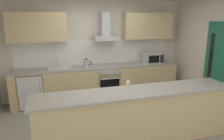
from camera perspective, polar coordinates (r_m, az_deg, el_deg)
ground at (r=4.42m, az=1.08°, el=-14.90°), size 5.89×4.69×0.02m
wall_back at (r=5.78m, az=-4.62°, el=5.71°), size 5.89×0.12×2.60m
wall_right at (r=5.28m, az=28.09°, el=3.32°), size 0.12×4.69×2.60m
backsplash_tile at (r=5.72m, az=-4.45°, el=4.91°), size 4.16×0.02×0.66m
counter_back at (r=5.60m, az=-3.63°, el=-3.46°), size 4.30×0.60×0.90m
counter_island at (r=3.74m, az=6.61°, el=-12.31°), size 3.47×0.64×0.94m
upper_cabinets at (r=5.50m, az=-4.23°, el=11.68°), size 4.25×0.32×0.70m
side_door at (r=5.30m, az=26.88°, el=0.48°), size 0.08×0.85×2.05m
oven at (r=5.63m, az=-1.37°, el=-3.25°), size 0.60×0.62×0.80m
refrigerator at (r=5.48m, az=-21.02°, el=-5.07°), size 0.58×0.60×0.85m
microwave at (r=5.93m, az=11.01°, el=3.26°), size 0.50×0.38×0.30m
sink at (r=5.34m, az=-14.37°, el=0.56°), size 0.50×0.40×0.26m
kettle at (r=5.34m, az=-7.02°, el=1.76°), size 0.29×0.15×0.24m
range_hood at (r=5.51m, az=-1.81°, el=10.44°), size 0.62×0.45×0.72m
wine_glass at (r=3.52m, az=4.43°, el=-3.64°), size 0.08×0.08×0.18m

